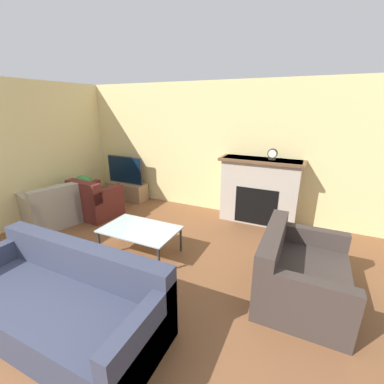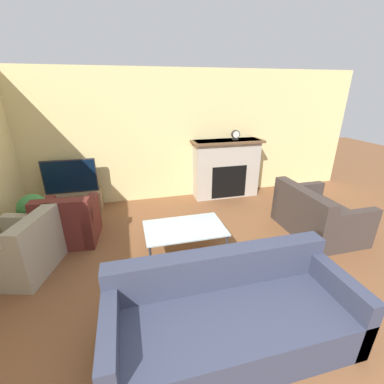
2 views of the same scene
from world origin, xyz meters
TOP-DOWN VIEW (x-y plane):
  - wall_back at (0.00, 4.63)m, footprint 8.75×0.06m
  - wall_left at (-2.91, 2.30)m, footprint 0.06×7.60m
  - fireplace at (1.26, 4.38)m, footprint 1.56×0.50m
  - tv_stand at (-1.96, 4.32)m, footprint 1.03×0.39m
  - tv at (-1.96, 4.32)m, footprint 0.97×0.06m
  - couch_sectional at (-0.05, 0.88)m, footprint 2.29×0.95m
  - couch_loveseat at (2.15, 2.44)m, footprint 0.98×1.33m
  - armchair_by_window at (-2.34, 2.52)m, footprint 1.01×1.05m
  - armchair_accent at (-1.86, 3.18)m, footprint 0.88×0.83m
  - coffee_table at (-0.15, 2.40)m, footprint 1.16×0.73m
  - potted_plant at (-2.39, 3.39)m, footprint 0.46×0.46m
  - mantel_clock at (1.44, 4.38)m, footprint 0.18×0.07m

SIDE VIEW (x-z plane):
  - tv_stand at x=-1.96m, z-range 0.00..0.42m
  - couch_sectional at x=-0.05m, z-range -0.12..0.70m
  - couch_loveseat at x=2.15m, z-range -0.12..0.70m
  - armchair_by_window at x=-2.34m, z-range -0.11..0.71m
  - armchair_accent at x=-1.86m, z-range -0.11..0.71m
  - coffee_table at x=-0.15m, z-range 0.18..0.61m
  - potted_plant at x=-2.39m, z-range 0.08..0.85m
  - fireplace at x=1.26m, z-range 0.03..1.30m
  - tv at x=-1.96m, z-range 0.42..1.07m
  - wall_back at x=0.00m, z-range 0.00..2.70m
  - wall_left at x=-2.91m, z-range 0.00..2.70m
  - mantel_clock at x=1.44m, z-range 1.28..1.49m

